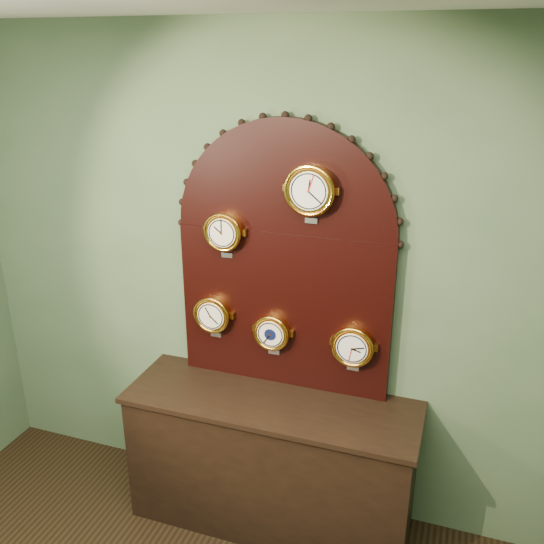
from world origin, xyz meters
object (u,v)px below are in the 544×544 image
at_px(shop_counter, 271,464).
at_px(hygrometer, 213,314).
at_px(barometer, 272,332).
at_px(tide_clock, 353,346).
at_px(roman_clock, 224,232).
at_px(display_board, 284,251).
at_px(arabic_clock, 310,190).

distance_m(shop_counter, hygrometer, 0.93).
bearing_deg(barometer, tide_clock, -0.05).
xyz_separation_m(roman_clock, hygrometer, (-0.08, -0.00, -0.50)).
bearing_deg(display_board, arabic_clock, -23.59).
distance_m(arabic_clock, barometer, 0.84).
distance_m(shop_counter, tide_clock, 0.88).
bearing_deg(arabic_clock, tide_clock, 0.17).
relative_size(roman_clock, hygrometer, 0.99).
height_order(roman_clock, hygrometer, roman_clock).
bearing_deg(shop_counter, tide_clock, 20.45).
bearing_deg(hygrometer, display_board, 9.33).
height_order(shop_counter, barometer, barometer).
bearing_deg(hygrometer, shop_counter, -20.80).
distance_m(display_board, hygrometer, 0.58).
distance_m(arabic_clock, hygrometer, 0.95).
distance_m(roman_clock, hygrometer, 0.51).
distance_m(shop_counter, roman_clock, 1.37).
xyz_separation_m(hygrometer, barometer, (0.36, 0.00, -0.06)).
bearing_deg(tide_clock, shop_counter, -159.55).
relative_size(hygrometer, tide_clock, 0.96).
relative_size(display_board, hygrometer, 5.67).
bearing_deg(display_board, shop_counter, -90.00).
relative_size(arabic_clock, tide_clock, 1.11).
bearing_deg(roman_clock, arabic_clock, -0.14).
bearing_deg(roman_clock, hygrometer, -179.93).
relative_size(shop_counter, tide_clock, 5.70).
bearing_deg(shop_counter, arabic_clock, 44.63).
bearing_deg(display_board, barometer, -124.50).
height_order(hygrometer, tide_clock, hygrometer).
xyz_separation_m(shop_counter, arabic_clock, (0.15, 0.15, 1.59)).
height_order(roman_clock, arabic_clock, arabic_clock).
height_order(hygrometer, barometer, hygrometer).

